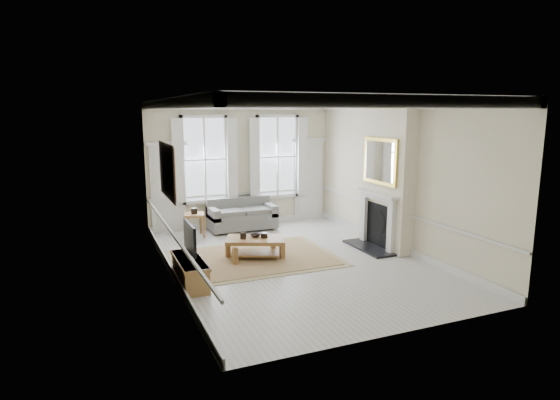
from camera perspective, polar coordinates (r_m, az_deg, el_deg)
name	(u,v)px	position (r m, az deg, el deg)	size (l,w,h in m)	color
floor	(294,261)	(10.12, 1.78, -7.50)	(7.20, 7.20, 0.00)	#B7B5AD
ceiling	(295,100)	(9.61, 1.90, 12.13)	(7.20, 7.20, 0.00)	white
back_wall	(242,165)	(13.06, -4.69, 4.26)	(5.20, 5.20, 0.00)	beige
left_wall	(168,191)	(8.98, -13.47, 1.04)	(7.20, 7.20, 0.00)	beige
right_wall	(399,177)	(11.04, 14.25, 2.78)	(7.20, 7.20, 0.00)	beige
window_left	(205,160)	(12.71, -9.16, 4.89)	(1.26, 0.20, 2.20)	#B2BCC6
window_right	(277,157)	(13.35, -0.33, 5.30)	(1.26, 0.20, 2.20)	#B2BCC6
door_left	(168,190)	(12.62, -13.49, 1.25)	(0.90, 0.08, 2.30)	silver
door_right	(309,181)	(13.85, 3.50, 2.35)	(0.90, 0.08, 2.30)	silver
painting	(167,171)	(9.23, -13.62, 3.49)	(0.05, 1.66, 1.06)	#BA6620
chimney_breast	(387,176)	(11.10, 12.91, 2.87)	(0.35, 1.70, 3.38)	beige
hearth	(369,248)	(11.21, 10.76, -5.73)	(0.55, 1.50, 0.05)	black
fireplace	(377,218)	(11.14, 11.75, -2.11)	(0.21, 1.45, 1.33)	silver
mirror	(380,161)	(10.93, 12.06, 4.64)	(0.06, 1.26, 1.06)	gold
sofa	(241,216)	(12.76, -4.72, -2.02)	(1.79, 0.87, 0.85)	#585956
side_table	(194,218)	(12.16, -10.41, -2.15)	(0.58, 0.58, 0.60)	brown
rug	(255,258)	(10.34, -3.07, -7.04)	(3.50, 2.60, 0.02)	#A27B53
coffee_table	(255,242)	(10.23, -3.09, -5.09)	(1.41, 1.13, 0.46)	brown
ceramic_pot_a	(243,236)	(10.16, -4.52, -4.35)	(0.13, 0.13, 0.13)	black
ceramic_pot_b	(264,235)	(10.21, -1.94, -4.32)	(0.15, 0.15, 0.11)	black
bowl	(255,235)	(10.31, -3.02, -4.34)	(0.22, 0.22, 0.05)	black
tv_stand	(190,271)	(8.94, -10.91, -8.55)	(0.44, 1.36, 0.49)	brown
tv	(190,238)	(8.75, -10.92, -4.59)	(0.08, 0.90, 0.68)	black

